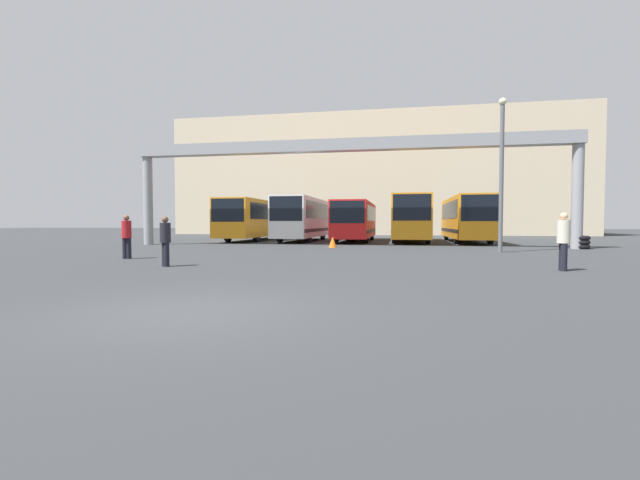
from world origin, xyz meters
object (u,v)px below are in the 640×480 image
at_px(pedestrian_near_right, 563,240).
at_px(traffic_cone, 333,242).
at_px(bus_slot_0, 257,218).
at_px(bus_slot_4, 466,217).
at_px(tire_stack, 579,242).
at_px(lamp_post, 502,168).
at_px(bus_slot_1, 303,217).
at_px(bus_slot_3, 410,216).
at_px(bus_slot_2, 356,219).
at_px(pedestrian_mid_left, 127,236).
at_px(pedestrian_far_center, 165,240).

height_order(pedestrian_near_right, traffic_cone, pedestrian_near_right).
bearing_deg(bus_slot_0, bus_slot_4, -2.09).
height_order(bus_slot_0, tire_stack, bus_slot_0).
height_order(traffic_cone, lamp_post, lamp_post).
height_order(traffic_cone, tire_stack, tire_stack).
bearing_deg(bus_slot_1, bus_slot_3, 0.42).
distance_m(bus_slot_2, pedestrian_mid_left, 19.15).
height_order(bus_slot_2, bus_slot_3, bus_slot_3).
bearing_deg(bus_slot_3, bus_slot_0, 175.09).
bearing_deg(bus_slot_3, tire_stack, -38.22).
distance_m(bus_slot_2, traffic_cone, 8.69).
bearing_deg(pedestrian_near_right, tire_stack, -17.98).
bearing_deg(pedestrian_far_center, bus_slot_2, 115.69).
distance_m(bus_slot_1, tire_stack, 18.56).
bearing_deg(lamp_post, tire_stack, 36.49).
xyz_separation_m(bus_slot_4, traffic_cone, (-8.63, -8.74, -1.55)).
distance_m(bus_slot_2, pedestrian_near_right, 20.80).
bearing_deg(pedestrian_mid_left, pedestrian_far_center, 137.09).
bearing_deg(bus_slot_3, bus_slot_1, -179.58).
height_order(bus_slot_3, pedestrian_near_right, bus_slot_3).
bearing_deg(bus_slot_2, lamp_post, -53.30).
xyz_separation_m(bus_slot_2, lamp_post, (8.15, -10.94, 2.35)).
height_order(bus_slot_2, pedestrian_mid_left, bus_slot_2).
height_order(bus_slot_0, traffic_cone, bus_slot_0).
relative_size(bus_slot_2, bus_slot_3, 1.05).
distance_m(bus_slot_1, lamp_post, 16.33).
relative_size(bus_slot_2, tire_stack, 10.54).
bearing_deg(lamp_post, pedestrian_near_right, -90.22).
bearing_deg(bus_slot_3, bus_slot_2, 176.04).
bearing_deg(lamp_post, traffic_cone, 164.59).
distance_m(pedestrian_mid_left, traffic_cone, 11.42).
height_order(bus_slot_0, pedestrian_near_right, bus_slot_0).
xyz_separation_m(tire_stack, lamp_post, (-4.88, -3.61, 3.70)).
distance_m(bus_slot_3, pedestrian_mid_left, 20.82).
bearing_deg(pedestrian_mid_left, bus_slot_2, -117.06).
distance_m(bus_slot_4, pedestrian_mid_left, 23.65).
height_order(pedestrian_far_center, tire_stack, pedestrian_far_center).
bearing_deg(tire_stack, pedestrian_near_right, -112.59).
xyz_separation_m(bus_slot_1, pedestrian_mid_left, (-3.20, -17.34, -0.97)).
relative_size(bus_slot_1, bus_slot_3, 0.99).
relative_size(bus_slot_4, tire_stack, 10.88).
distance_m(bus_slot_0, traffic_cone, 12.22).
height_order(bus_slot_1, bus_slot_3, bus_slot_3).
relative_size(bus_slot_4, pedestrian_far_center, 6.90).
bearing_deg(traffic_cone, tire_stack, 5.26).
bearing_deg(bus_slot_4, pedestrian_far_center, -121.30).
relative_size(pedestrian_far_center, traffic_cone, 2.56).
bearing_deg(pedestrian_mid_left, bus_slot_0, -91.90).
bearing_deg(pedestrian_near_right, traffic_cone, 43.67).
bearing_deg(bus_slot_2, bus_slot_1, -175.19).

